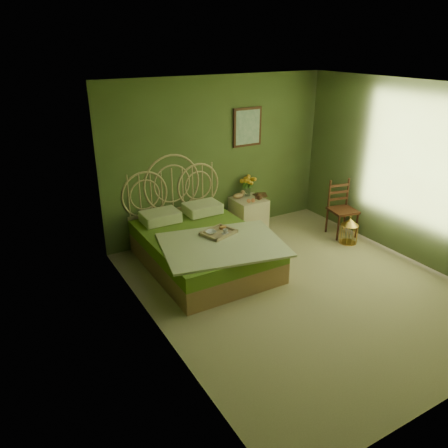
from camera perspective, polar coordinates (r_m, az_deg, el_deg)
floor at (r=6.06m, az=9.93°, el=-8.14°), size 4.50×4.50×0.00m
ceiling at (r=5.23m, az=11.94°, el=17.05°), size 4.50×4.50×0.00m
wall_back at (r=7.28m, az=-0.75°, el=8.70°), size 4.00×0.00×4.00m
wall_left at (r=4.53m, az=-8.81°, el=-0.71°), size 0.00×4.50×4.50m
wall_right at (r=6.94m, az=23.61°, el=6.05°), size 0.00×4.50×4.50m
wall_art at (r=7.43m, az=3.08°, el=12.53°), size 0.54×0.04×0.64m
bed at (r=6.41m, az=-2.91°, el=-2.77°), size 1.85×2.33×1.44m
nightstand at (r=7.58m, az=3.20°, el=1.78°), size 0.52×0.52×1.01m
chair at (r=7.62m, az=14.91°, el=2.44°), size 0.49×0.49×0.94m
birdcage at (r=7.41m, az=16.02°, el=-0.88°), size 0.28×0.28×0.43m
book_lower at (r=7.60m, az=4.31°, el=3.64°), size 0.20×0.24×0.02m
book_upper at (r=7.59m, az=4.32°, el=3.79°), size 0.26×0.28×0.02m
cereal_bowl at (r=6.19m, az=-1.76°, el=-1.09°), size 0.15×0.15×0.04m
coffee_cup at (r=6.18m, az=0.19°, el=-0.97°), size 0.09×0.09×0.07m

